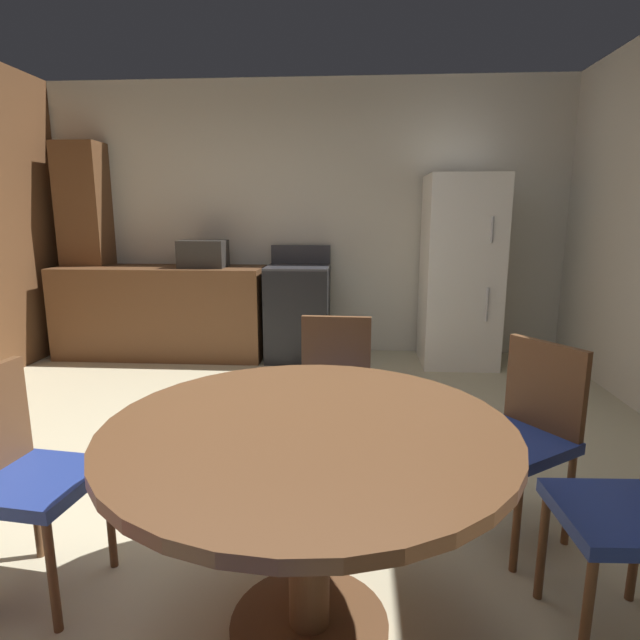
# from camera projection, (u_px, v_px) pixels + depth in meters

# --- Properties ---
(ground_plane) EXTENTS (14.00, 14.00, 0.00)m
(ground_plane) POSITION_uv_depth(u_px,v_px,m) (250.00, 501.00, 2.58)
(ground_plane) COLOR beige
(wall_back) EXTENTS (5.47, 0.12, 2.70)m
(wall_back) POSITION_uv_depth(u_px,v_px,m) (306.00, 220.00, 5.26)
(wall_back) COLOR beige
(wall_back) RESTS_ON ground
(kitchen_counter) EXTENTS (2.04, 0.60, 0.90)m
(kitchen_counter) POSITION_uv_depth(u_px,v_px,m) (162.00, 312.00, 5.15)
(kitchen_counter) COLOR brown
(kitchen_counter) RESTS_ON ground
(pantry_column) EXTENTS (0.44, 0.36, 2.10)m
(pantry_column) POSITION_uv_depth(u_px,v_px,m) (88.00, 250.00, 5.25)
(pantry_column) COLOR brown
(pantry_column) RESTS_ON ground
(oven_range) EXTENTS (0.60, 0.60, 1.10)m
(oven_range) POSITION_uv_depth(u_px,v_px,m) (298.00, 312.00, 5.06)
(oven_range) COLOR black
(oven_range) RESTS_ON ground
(refrigerator) EXTENTS (0.68, 0.68, 1.76)m
(refrigerator) POSITION_uv_depth(u_px,v_px,m) (460.00, 272.00, 4.81)
(refrigerator) COLOR white
(refrigerator) RESTS_ON ground
(microwave) EXTENTS (0.44, 0.32, 0.26)m
(microwave) POSITION_uv_depth(u_px,v_px,m) (203.00, 254.00, 5.00)
(microwave) COLOR #2D2B28
(microwave) RESTS_ON kitchen_counter
(dining_table) EXTENTS (1.31, 1.31, 0.76)m
(dining_table) POSITION_uv_depth(u_px,v_px,m) (309.00, 467.00, 1.67)
(dining_table) COLOR brown
(dining_table) RESTS_ON ground
(chair_northeast) EXTENTS (0.56, 0.56, 0.87)m
(chair_northeast) POSITION_uv_depth(u_px,v_px,m) (525.00, 428.00, 2.25)
(chair_northeast) COLOR brown
(chair_northeast) RESTS_ON ground
(chair_west) EXTENTS (0.44, 0.44, 0.87)m
(chair_west) POSITION_uv_depth(u_px,v_px,m) (19.00, 468.00, 1.89)
(chair_west) COLOR brown
(chair_west) RESTS_ON ground
(chair_north) EXTENTS (0.41, 0.41, 0.87)m
(chair_north) POSITION_uv_depth(u_px,v_px,m) (334.00, 388.00, 2.76)
(chair_north) COLOR brown
(chair_north) RESTS_ON ground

